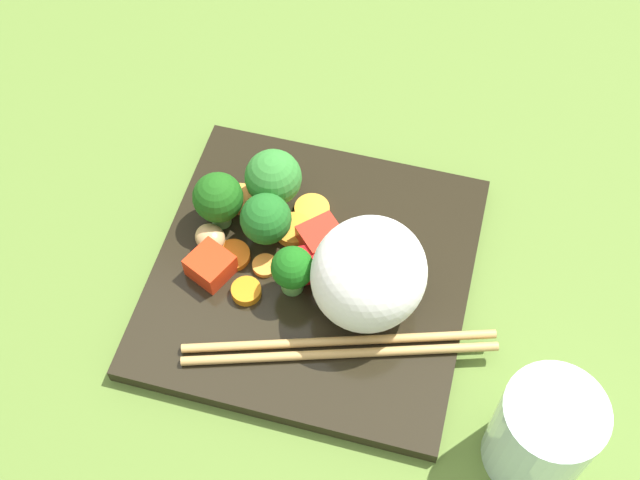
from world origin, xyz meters
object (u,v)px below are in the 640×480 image
object	(u,v)px
square_plate	(312,275)
broccoli_floret_2	(266,219)
carrot_slice_4	(241,199)
drinking_glass	(543,434)
rice_mound	(369,274)
chopstick_pair	(340,347)

from	to	relation	value
square_plate	broccoli_floret_2	world-z (taller)	broccoli_floret_2
square_plate	broccoli_floret_2	bearing A→B (deg)	-21.41
carrot_slice_4	drinking_glass	distance (cm)	29.94
square_plate	drinking_glass	bearing A→B (deg)	154.11
broccoli_floret_2	drinking_glass	world-z (taller)	drinking_glass
rice_mound	chopstick_pair	world-z (taller)	rice_mound
chopstick_pair	drinking_glass	world-z (taller)	drinking_glass
rice_mound	carrot_slice_4	world-z (taller)	rice_mound
rice_mound	drinking_glass	bearing A→B (deg)	151.07
square_plate	carrot_slice_4	size ratio (longest dim) A/B	8.86
broccoli_floret_2	carrot_slice_4	world-z (taller)	broccoli_floret_2
carrot_slice_4	chopstick_pair	bearing A→B (deg)	137.70
square_plate	broccoli_floret_2	distance (cm)	5.82
carrot_slice_4	drinking_glass	xyz separation A→B (cm)	(-26.46, 13.78, 2.52)
square_plate	broccoli_floret_2	xyz separation A→B (cm)	(4.28, -1.68, 3.57)
rice_mound	carrot_slice_4	distance (cm)	14.22
carrot_slice_4	drinking_glass	size ratio (longest dim) A/B	0.33
broccoli_floret_2	drinking_glass	bearing A→B (deg)	154.91
rice_mound	chopstick_pair	distance (cm)	5.93
square_plate	drinking_glass	xyz separation A→B (cm)	(-18.87, 9.16, 3.54)
broccoli_floret_2	chopstick_pair	world-z (taller)	broccoli_floret_2
carrot_slice_4	broccoli_floret_2	bearing A→B (deg)	138.37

